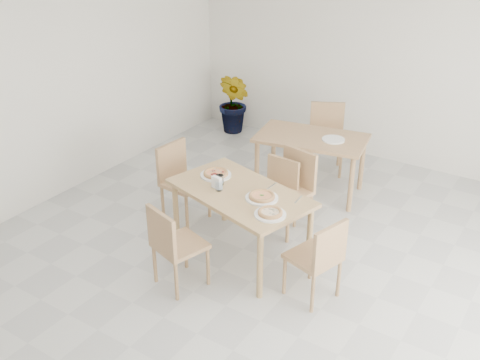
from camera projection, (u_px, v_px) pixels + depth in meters
The scene contains 21 objects.
main_table at pixel (240, 199), 5.61m from camera, with size 1.60×1.16×0.75m.
chair_south at pixel (173, 242), 5.20m from camera, with size 0.53×0.53×0.86m.
chair_north at pixel (292, 185), 6.17m from camera, with size 0.54×0.54×0.91m.
chair_west at pixel (180, 176), 6.39m from camera, with size 0.48×0.48×0.90m.
chair_east at pixel (320, 255), 5.04m from camera, with size 0.51×0.51×0.84m.
plate_margherita at pixel (262, 198), 5.42m from camera, with size 0.32×0.32×0.02m, color white.
plate_mushroom at pixel (270, 214), 5.14m from camera, with size 0.30×0.30×0.02m, color white.
plate_pepperoni at pixel (216, 175), 5.87m from camera, with size 0.33×0.33×0.02m, color white.
pizza_margherita at pixel (262, 196), 5.41m from camera, with size 0.27×0.27×0.03m.
pizza_mushroom at pixel (270, 212), 5.13m from camera, with size 0.28×0.28×0.03m.
pizza_pepperoni at pixel (216, 173), 5.86m from camera, with size 0.27×0.27×0.03m.
tumbler_a at pixel (220, 180), 5.67m from camera, with size 0.08×0.08×0.10m, color white.
tumbler_b at pixel (219, 186), 5.57m from camera, with size 0.07×0.07×0.10m, color white.
napkin_holder at pixel (217, 183), 5.58m from camera, with size 0.13×0.08×0.13m.
fork_a at pixel (298, 200), 5.41m from camera, with size 0.01×0.17×0.01m, color silver.
fork_b at pixel (271, 186), 5.66m from camera, with size 0.02×0.19×0.01m, color silver.
second_table at pixel (311, 144), 6.88m from camera, with size 1.44×0.98×0.75m.
chair_back_s at pixel (288, 183), 6.35m from camera, with size 0.43×0.43×0.81m.
chair_back_n at pixel (327, 132), 7.54m from camera, with size 0.61×0.61×0.92m.
plate_empty at pixel (333, 140), 6.73m from camera, with size 0.27×0.27×0.02m, color white.
potted_plant at pixel (235, 103), 8.73m from camera, with size 0.54×0.44×0.98m, color #276A1F.
Camera 1 is at (2.34, -3.78, 3.36)m, focal length 42.00 mm.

